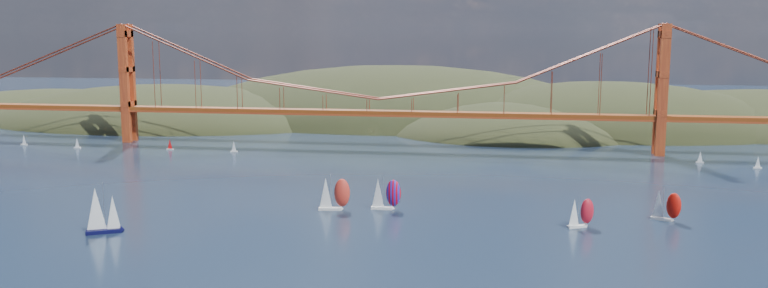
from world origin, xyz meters
The scene contains 14 objects.
ground centered at (0.00, 0.00, 0.00)m, with size 1200.00×1200.00×0.00m, color black.
headlands centered at (44.95, 278.29, -12.46)m, with size 725.00×225.00×96.00m.
bridge centered at (-1.75, 180.00, 32.23)m, with size 552.00×12.00×55.00m.
sloop_navy centered at (-47.74, 27.99, 5.97)m, with size 9.28×7.49×13.53m.
racer_0 centered at (6.33, 62.40, 5.06)m, with size 9.49×4.52×10.70m.
racer_1 centered at (76.21, 54.23, 4.17)m, with size 7.84×5.79×8.82m.
racer_2 centered at (100.33, 65.55, 4.36)m, with size 8.22×5.92×9.23m.
racer_rwb centered at (21.24, 65.73, 4.83)m, with size 8.86×3.57×10.23m.
distant_boat_0 centered at (-162.45, 161.12, 2.41)m, with size 3.00×2.00×4.70m.
distant_boat_1 centered at (-133.21, 156.63, 2.41)m, with size 3.00×2.00×4.70m.
distant_boat_2 centered at (-90.28, 159.24, 2.41)m, with size 3.00×2.00×4.70m.
distant_boat_3 centered at (-60.13, 157.80, 2.41)m, with size 3.00×2.00×4.70m.
distant_boat_4 centered at (132.58, 161.96, 2.41)m, with size 3.00×2.00×4.70m.
distant_boat_5 centered at (151.51, 153.36, 2.41)m, with size 3.00×2.00×4.70m.
Camera 1 is at (55.63, -147.30, 52.99)m, focal length 35.00 mm.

